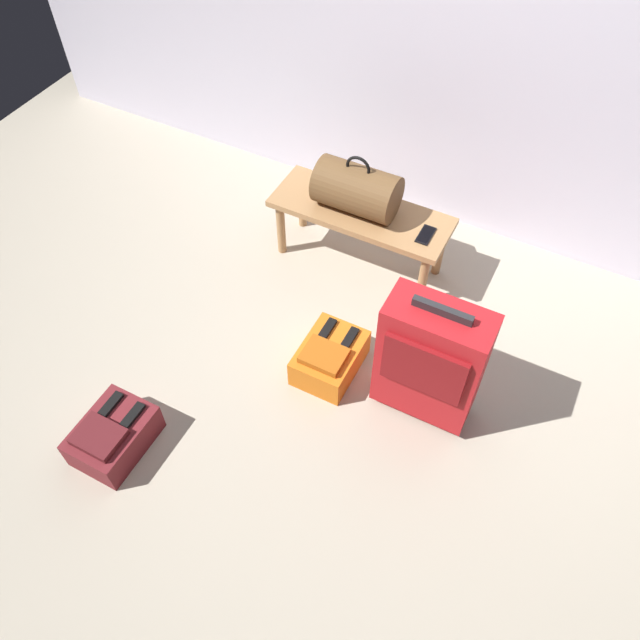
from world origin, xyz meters
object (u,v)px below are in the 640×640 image
object	(u,v)px
cell_phone	(426,235)
suitcase_upright_red	(431,360)
bench	(361,218)
backpack_orange	(330,357)
backpack_maroon	(113,436)
duffel_bag_brown	(357,189)

from	to	relation	value
cell_phone	suitcase_upright_red	distance (m)	0.79
cell_phone	bench	bearing A→B (deg)	176.09
suitcase_upright_red	backpack_orange	size ratio (longest dim) A/B	1.97
suitcase_upright_red	backpack_maroon	world-z (taller)	suitcase_upright_red
duffel_bag_brown	suitcase_upright_red	world-z (taller)	suitcase_upright_red
bench	duffel_bag_brown	bearing A→B (deg)	-180.00
backpack_orange	backpack_maroon	size ratio (longest dim) A/B	1.00
bench	cell_phone	xyz separation A→B (m)	(0.39, -0.03, 0.07)
cell_phone	backpack_maroon	world-z (taller)	cell_phone
bench	backpack_maroon	distance (m)	1.71
backpack_orange	backpack_maroon	distance (m)	1.10
cell_phone	suitcase_upright_red	world-z (taller)	suitcase_upright_red
duffel_bag_brown	backpack_maroon	xyz separation A→B (m)	(-0.46, -1.62, -0.44)
cell_phone	backpack_maroon	bearing A→B (deg)	-118.90
duffel_bag_brown	backpack_orange	world-z (taller)	duffel_bag_brown
backpack_maroon	backpack_orange	bearing A→B (deg)	51.11
cell_phone	duffel_bag_brown	bearing A→B (deg)	176.40
backpack_orange	backpack_maroon	xyz separation A→B (m)	(-0.69, -0.86, 0.00)
bench	cell_phone	distance (m)	0.39
cell_phone	suitcase_upright_red	xyz separation A→B (m)	(0.31, -0.73, -0.02)
suitcase_upright_red	cell_phone	bearing A→B (deg)	113.15
suitcase_upright_red	backpack_orange	world-z (taller)	suitcase_upright_red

